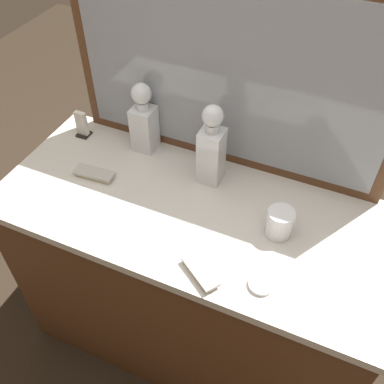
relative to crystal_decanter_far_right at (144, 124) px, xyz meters
The scene contains 10 objects.
ground_plane 1.08m from the crystal_decanter_far_right, 37.24° to the right, with size 6.00×6.00×0.00m, color #2D2319.
dresser 0.68m from the crystal_decanter_far_right, 37.24° to the right, with size 1.39×0.62×0.90m.
dresser_mirror 0.39m from the crystal_decanter_far_right, 11.62° to the left, with size 1.16×0.03×0.70m.
crystal_decanter_far_right is the anchor object (origin of this frame).
crystal_decanter_far_left 0.31m from the crystal_decanter_far_right, 11.89° to the right, with size 0.08×0.08×0.31m.
crystal_tumbler_far_right 0.64m from the crystal_decanter_far_right, 19.59° to the right, with size 0.09×0.09×0.10m.
silver_brush_front 0.27m from the crystal_decanter_far_right, 112.02° to the right, with size 0.15×0.07×0.02m.
silver_brush_far_left 0.64m from the crystal_decanter_far_right, 47.08° to the right, with size 0.15×0.12×0.02m.
porcelain_dish 0.75m from the crystal_decanter_far_right, 34.97° to the right, with size 0.08×0.08×0.01m.
napkin_holder 0.28m from the crystal_decanter_far_right, behind, with size 0.05×0.05×0.11m.
Camera 1 is at (0.41, -0.92, 2.00)m, focal length 40.73 mm.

